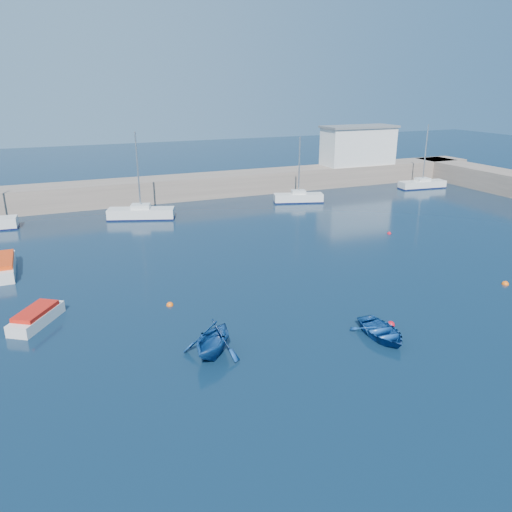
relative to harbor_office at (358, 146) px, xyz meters
name	(u,v)px	position (x,y,z in m)	size (l,w,h in m)	color
ground	(374,440)	(-30.00, -46.00, -5.10)	(220.00, 220.00, 0.00)	#0C2237
back_wall	(143,190)	(-30.00, 0.00, -3.80)	(96.00, 4.50, 2.60)	gray
right_arm	(512,184)	(14.00, -14.00, -3.80)	(4.50, 32.00, 2.60)	gray
harbor_office	(358,146)	(0.00, 0.00, 0.00)	(10.00, 4.00, 5.00)	silver
sailboat_6	(141,213)	(-31.83, -8.20, -4.49)	(6.96, 4.01, 8.83)	silver
sailboat_7	(298,198)	(-13.29, -7.77, -4.53)	(5.95, 3.21, 7.62)	silver
sailboat_8	(422,184)	(5.99, -6.72, -4.55)	(6.53, 2.45, 8.33)	silver
motorboat_1	(36,317)	(-42.03, -29.96, -4.66)	(3.24, 3.92, 0.94)	silver
motorboat_2	(0,266)	(-44.38, -19.96, -4.57)	(1.98, 5.55, 1.14)	silver
dinghy_center	(382,332)	(-24.64, -39.21, -4.73)	(2.58, 3.61, 0.75)	navy
dinghy_left	(213,339)	(-33.74, -37.34, -4.17)	(3.05, 3.53, 1.86)	navy
buoy_1	(391,325)	(-23.20, -38.17, -5.10)	(0.48, 0.48, 0.48)	red
buoy_2	(505,284)	(-11.96, -36.21, -5.10)	(0.48, 0.48, 0.48)	#FF5F0D
buoy_3	(170,305)	(-34.31, -30.47, -5.10)	(0.45, 0.45, 0.45)	#FF5F0D
buoy_4	(389,234)	(-11.59, -22.79, -5.10)	(0.39, 0.39, 0.39)	red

